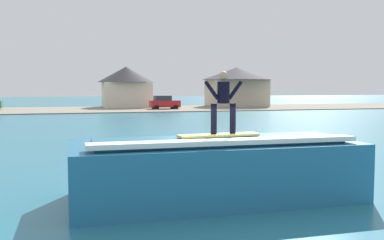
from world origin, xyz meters
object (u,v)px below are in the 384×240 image
Objects in this scene: car_far_shore at (164,102)px; house_small_cottage at (126,85)px; house_gabled_white at (237,83)px; surfer at (223,99)px; surfboard at (219,135)px; wave_crest at (215,169)px.

house_small_cottage reaches higher than car_far_shore.
house_gabled_white reaches higher than car_far_shore.
surfer is at bearing -100.12° from car_far_shore.
car_far_shore is (8.50, 46.99, -0.83)m from surfboard.
house_gabled_white is 16.57m from house_small_cottage.
house_small_cottage reaches higher than surfboard.
house_small_cottage is (4.38, 53.88, 2.52)m from wave_crest.
house_small_cottage is at bearing 85.50° from surfer.
surfer is at bearing -4.96° from surfboard.
wave_crest is at bearing -111.86° from house_gabled_white.
house_small_cottage is at bearing 119.80° from car_far_shore.
house_gabled_white is at bearing 23.01° from car_far_shore.
car_far_shore reaches higher than surfboard.
wave_crest is 0.73× the size of house_gabled_white.
wave_crest is 0.92× the size of house_small_cottage.
house_gabled_white reaches higher than wave_crest.
surfer is (0.11, -0.32, 1.89)m from wave_crest.
house_gabled_white reaches higher than surfboard.
surfboard is at bearing -90.64° from wave_crest.
wave_crest is at bearing -94.65° from house_small_cottage.
surfboard is (-0.00, -0.31, 0.95)m from wave_crest.
house_small_cottage is at bearing 85.37° from surfboard.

